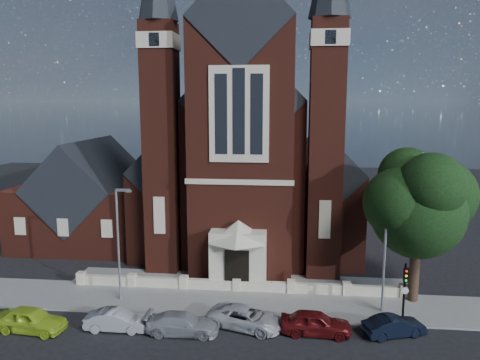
% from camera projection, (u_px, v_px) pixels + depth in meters
% --- Properties ---
extents(ground, '(120.00, 120.00, 0.00)m').
position_uv_depth(ground, '(247.00, 255.00, 43.03)').
color(ground, black).
rests_on(ground, ground).
extents(pavement_strip, '(60.00, 5.00, 0.12)m').
position_uv_depth(pavement_strip, '(234.00, 303.00, 32.73)').
color(pavement_strip, slate).
rests_on(pavement_strip, ground).
extents(forecourt_paving, '(26.00, 3.00, 0.14)m').
position_uv_depth(forecourt_paving, '(240.00, 281.00, 36.65)').
color(forecourt_paving, slate).
rests_on(forecourt_paving, ground).
extents(forecourt_wall, '(24.00, 0.40, 0.90)m').
position_uv_depth(forecourt_wall, '(237.00, 292.00, 34.69)').
color(forecourt_wall, beige).
rests_on(forecourt_wall, ground).
extents(church, '(20.01, 34.90, 29.20)m').
position_uv_depth(church, '(254.00, 156.00, 49.46)').
color(church, '#552116').
rests_on(church, ground).
extents(parish_hall, '(12.00, 12.20, 10.24)m').
position_uv_depth(parish_hall, '(91.00, 202.00, 46.91)').
color(parish_hall, '#552116').
rests_on(parish_hall, ground).
extents(street_tree, '(6.40, 6.60, 10.70)m').
position_uv_depth(street_tree, '(421.00, 206.00, 31.49)').
color(street_tree, black).
rests_on(street_tree, ground).
extents(street_lamp_left, '(1.16, 0.22, 8.09)m').
position_uv_depth(street_lamp_left, '(119.00, 238.00, 32.27)').
color(street_lamp_left, gray).
rests_on(street_lamp_left, ground).
extents(street_lamp_right, '(1.16, 0.22, 8.09)m').
position_uv_depth(street_lamp_right, '(386.00, 246.00, 30.46)').
color(street_lamp_right, gray).
rests_on(street_lamp_right, ground).
extents(traffic_signal, '(0.28, 0.42, 4.00)m').
position_uv_depth(traffic_signal, '(405.00, 286.00, 29.16)').
color(traffic_signal, black).
rests_on(traffic_signal, ground).
extents(car_lime_van, '(4.55, 2.20, 1.50)m').
position_uv_depth(car_lime_van, '(31.00, 320.00, 28.59)').
color(car_lime_van, '#AED52A').
rests_on(car_lime_van, ground).
extents(car_silver_a, '(3.90, 1.44, 1.28)m').
position_uv_depth(car_silver_a, '(117.00, 320.00, 28.76)').
color(car_silver_a, '#9EA1A5').
rests_on(car_silver_a, ground).
extents(car_silver_b, '(4.47, 1.87, 1.29)m').
position_uv_depth(car_silver_b, '(182.00, 324.00, 28.30)').
color(car_silver_b, '#95969C').
rests_on(car_silver_b, ground).
extents(car_white_suv, '(5.23, 3.55, 1.33)m').
position_uv_depth(car_white_suv, '(246.00, 318.00, 29.05)').
color(car_white_suv, silver).
rests_on(car_white_suv, ground).
extents(car_dark_red, '(4.33, 1.88, 1.46)m').
position_uv_depth(car_dark_red, '(316.00, 323.00, 28.22)').
color(car_dark_red, '#580F10').
rests_on(car_dark_red, ground).
extents(car_navy, '(3.98, 2.46, 1.24)m').
position_uv_depth(car_navy, '(394.00, 326.00, 28.05)').
color(car_navy, black).
rests_on(car_navy, ground).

